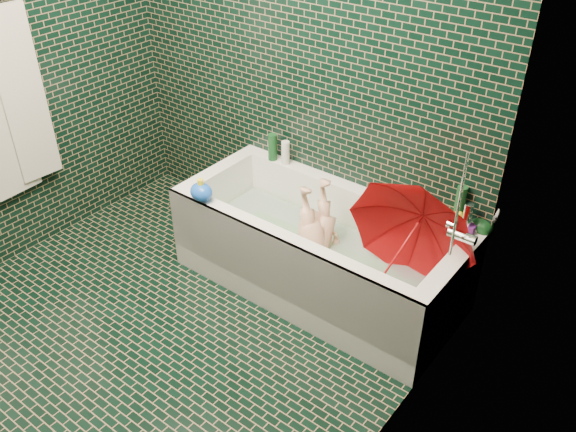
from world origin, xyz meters
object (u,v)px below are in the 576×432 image
Objects in this scene: bathtub at (317,259)px; rubber_duck at (453,217)px; umbrella at (402,248)px; bath_toy at (201,192)px; child at (319,246)px.

rubber_duck is (0.65, 0.34, 0.38)m from bathtub.
rubber_duck is at bearing 27.67° from bathtub.
bathtub is 2.52× the size of umbrella.
umbrella reaches higher than rubber_duck.
umbrella is (0.55, -0.05, 0.36)m from bathtub.
umbrella reaches higher than bath_toy.
child is at bearing 9.00° from bath_toy.
child is at bearing -145.98° from rubber_duck.
umbrella reaches higher than bathtub.
rubber_duck is 1.42m from bath_toy.
child is 0.75m from bath_toy.
rubber_duck is 0.71× the size of bath_toy.
child is 1.17× the size of umbrella.
child is at bearing -21.36° from bathtub.
umbrella reaches higher than child.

